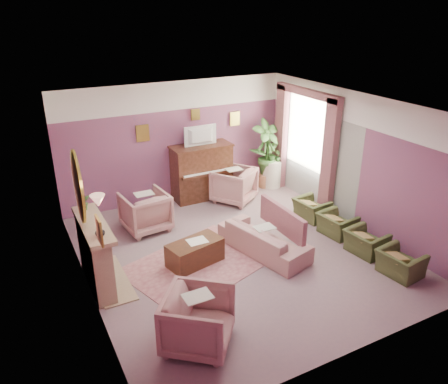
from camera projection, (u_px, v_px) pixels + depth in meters
name	position (u px, v px, depth m)	size (l,w,h in m)	color
floor	(237.00, 252.00, 8.35)	(5.50, 6.00, 0.01)	gray
ceiling	(240.00, 107.00, 7.25)	(5.50, 6.00, 0.01)	white
wall_back	(176.00, 142.00, 10.24)	(5.50, 0.02, 2.80)	#734B76
wall_front	(358.00, 267.00, 5.36)	(5.50, 0.02, 2.80)	#734B76
wall_left	(81.00, 216.00, 6.63)	(0.02, 6.00, 2.80)	#734B76
wall_right	(355.00, 161.00, 8.97)	(0.02, 6.00, 2.80)	#734B76
picture_rail_band	(174.00, 96.00, 9.81)	(5.50, 0.01, 0.65)	white
stripe_panel	(313.00, 158.00, 10.15)	(0.01, 3.00, 2.15)	#9EA299
fireplace_surround	(95.00, 256.00, 7.20)	(0.30, 1.40, 1.10)	tan
fireplace_inset	(102.00, 262.00, 7.30)	(0.18, 0.72, 0.68)	black
fire_ember	(106.00, 270.00, 7.39)	(0.06, 0.54, 0.10)	orange
mantel_shelf	(93.00, 225.00, 6.99)	(0.40, 1.55, 0.07)	tan
hearth	(111.00, 280.00, 7.50)	(0.55, 1.50, 0.02)	tan
mirror_frame	(78.00, 187.00, 6.66)	(0.04, 0.72, 1.20)	gold
mirror_glass	(80.00, 187.00, 6.67)	(0.01, 0.60, 1.06)	white
sconce_shade	(98.00, 201.00, 5.77)	(0.20, 0.20, 0.16)	#EFB18C
piano	(202.00, 172.00, 10.49)	(1.40, 0.60, 1.30)	#4A2718
piano_keyshelf	(208.00, 174.00, 10.18)	(1.30, 0.12, 0.06)	#4A2718
piano_keys	(208.00, 173.00, 10.16)	(1.20, 0.08, 0.02)	white
piano_top	(201.00, 146.00, 10.23)	(1.45, 0.65, 0.04)	#4A2718
television	(202.00, 135.00, 10.07)	(0.80, 0.12, 0.48)	black
print_back_left	(143.00, 133.00, 9.74)	(0.30, 0.03, 0.38)	gold
print_back_right	(235.00, 119.00, 10.72)	(0.26, 0.03, 0.34)	gold
print_back_mid	(195.00, 115.00, 10.19)	(0.22, 0.03, 0.26)	gold
print_left_wall	(99.00, 231.00, 5.54)	(0.03, 0.28, 0.36)	gold
window_blind	(307.00, 130.00, 10.09)	(0.03, 1.40, 1.80)	beige
curtain_left	(329.00, 158.00, 9.47)	(0.16, 0.34, 2.60)	#834B53
curtain_right	(281.00, 137.00, 10.96)	(0.16, 0.34, 2.60)	#834B53
pelmet	(308.00, 93.00, 9.72)	(0.16, 2.20, 0.16)	#834B53
mantel_plant	(85.00, 202.00, 7.37)	(0.16, 0.16, 0.28)	#3E7332
mantel_vase	(100.00, 232.00, 6.54)	(0.16, 0.16, 0.16)	white
area_rug	(199.00, 263.00, 7.98)	(2.50, 1.80, 0.01)	#AE696D
coffee_table	(195.00, 253.00, 7.91)	(1.00, 0.50, 0.45)	#462816
table_paper	(197.00, 241.00, 7.84)	(0.35, 0.28, 0.01)	white
sofa	(264.00, 235.00, 8.22)	(0.62, 1.85, 0.75)	tan
sofa_throw	(282.00, 220.00, 8.30)	(0.09, 1.40, 0.51)	#834B53
floral_armchair_left	(145.00, 209.00, 9.04)	(0.88, 0.88, 0.92)	tan
floral_armchair_right	(234.00, 183.00, 10.36)	(0.88, 0.88, 0.92)	tan
floral_armchair_front	(198.00, 318.00, 5.91)	(0.88, 0.88, 0.92)	tan
olive_chair_a	(401.00, 259.00, 7.55)	(0.50, 0.71, 0.61)	#445028
olive_chair_b	(366.00, 239.00, 8.22)	(0.50, 0.71, 0.61)	#445028
olive_chair_c	(337.00, 221.00, 8.88)	(0.50, 0.71, 0.61)	#445028
olive_chair_d	(312.00, 206.00, 9.55)	(0.50, 0.71, 0.61)	#445028
side_table	(271.00, 173.00, 11.27)	(0.52, 0.52, 0.70)	silver
side_plant_big	(272.00, 154.00, 11.07)	(0.30, 0.30, 0.34)	#3E7332
side_plant_small	(278.00, 156.00, 11.05)	(0.16, 0.16, 0.28)	#3E7332
palm_pot	(265.00, 180.00, 11.30)	(0.34, 0.34, 0.34)	#B17850
palm_plant	(266.00, 148.00, 10.95)	(0.76, 0.76, 1.44)	#3E7332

